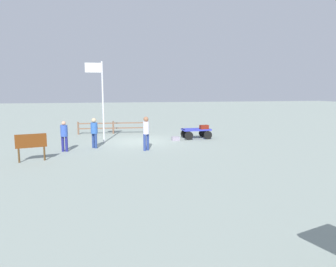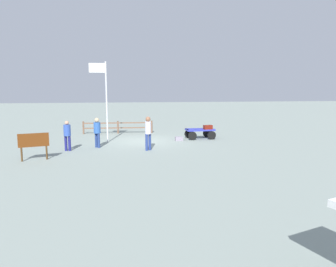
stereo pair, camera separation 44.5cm
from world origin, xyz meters
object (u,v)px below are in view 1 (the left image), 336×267
(flagpole, at_px, (101,95))
(signboard, at_px, (31,143))
(worker_supervisor, at_px, (64,134))
(worker_lead, at_px, (94,130))
(suitcase_maroon, at_px, (204,127))
(luggage_cart, at_px, (196,132))
(worker_trailing, at_px, (146,131))
(suitcase_grey, at_px, (176,139))

(flagpole, bearing_deg, signboard, 55.31)
(worker_supervisor, bearing_deg, worker_lead, -156.52)
(worker_lead, xyz_separation_m, signboard, (2.62, 2.65, -0.14))
(suitcase_maroon, bearing_deg, luggage_cart, -30.39)
(worker_trailing, xyz_separation_m, worker_supervisor, (4.12, -0.60, -0.11))
(worker_lead, height_order, worker_supervisor, worker_lead)
(worker_trailing, height_order, worker_supervisor, worker_trailing)
(worker_trailing, xyz_separation_m, flagpole, (2.26, -2.93, 1.84))
(suitcase_grey, bearing_deg, flagpole, -2.77)
(flagpole, bearing_deg, luggage_cart, -176.67)
(suitcase_grey, relative_size, worker_supervisor, 0.30)
(luggage_cart, xyz_separation_m, worker_trailing, (3.70, 3.27, 0.58))
(luggage_cart, distance_m, suitcase_maroon, 0.62)
(worker_lead, relative_size, worker_supervisor, 1.05)
(suitcase_grey, distance_m, worker_trailing, 3.61)
(suitcase_maroon, relative_size, signboard, 0.46)
(worker_lead, xyz_separation_m, flagpole, (-0.39, -1.69, 1.89))
(worker_trailing, distance_m, signboard, 5.45)
(luggage_cart, height_order, suitcase_maroon, suitcase_maroon)
(worker_trailing, bearing_deg, luggage_cart, -138.51)
(worker_supervisor, bearing_deg, suitcase_maroon, -163.83)
(worker_supervisor, xyz_separation_m, signboard, (1.14, 2.01, -0.08))
(suitcase_maroon, distance_m, worker_supervisor, 8.62)
(suitcase_maroon, relative_size, suitcase_grey, 1.22)
(suitcase_grey, bearing_deg, worker_trailing, 50.76)
(luggage_cart, xyz_separation_m, suitcase_grey, (1.49, 0.56, -0.32))
(suitcase_maroon, distance_m, flagpole, 6.75)
(luggage_cart, distance_m, worker_trailing, 4.97)
(luggage_cart, xyz_separation_m, flagpole, (5.96, 0.35, 2.41))
(suitcase_grey, distance_m, worker_lead, 5.15)
(worker_trailing, relative_size, signboard, 1.40)
(luggage_cart, bearing_deg, suitcase_maroon, 149.61)
(suitcase_grey, distance_m, flagpole, 5.24)
(suitcase_maroon, distance_m, worker_lead, 7.03)
(suitcase_grey, height_order, worker_supervisor, worker_supervisor)
(suitcase_maroon, relative_size, worker_lead, 0.35)
(signboard, bearing_deg, luggage_cart, -152.39)
(suitcase_grey, relative_size, worker_trailing, 0.27)
(signboard, bearing_deg, worker_supervisor, -119.60)
(worker_trailing, bearing_deg, suitcase_grey, -129.24)
(worker_trailing, bearing_deg, worker_lead, -25.12)
(suitcase_maroon, height_order, signboard, signboard)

